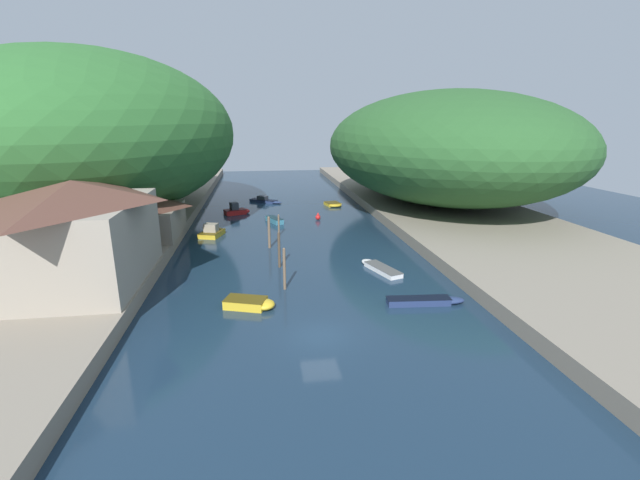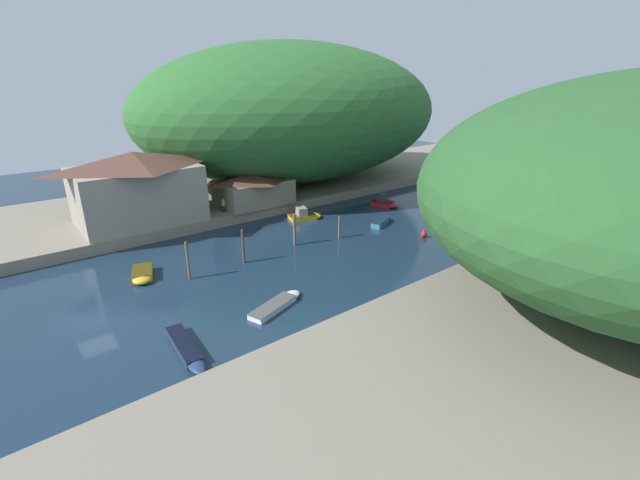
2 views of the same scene
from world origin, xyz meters
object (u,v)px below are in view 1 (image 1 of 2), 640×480
(person_on_quay, at_px, (145,244))
(boat_white_cruiser, at_px, (333,204))
(boat_near_quay, at_px, (273,219))
(boathouse_shed, at_px, (149,216))
(boat_yellow_tender, at_px, (237,210))
(channel_buoy_near, at_px, (318,217))
(person_by_boathouse, at_px, (149,238))
(boat_mid_channel, at_px, (213,232))
(boat_navy_launch, at_px, (428,301))
(waterfront_building, at_px, (78,231))
(boat_cabin_cruiser, at_px, (379,267))
(boat_red_skiff, at_px, (252,303))
(boat_open_rowboat, at_px, (266,201))

(person_on_quay, bearing_deg, boat_white_cruiser, -47.23)
(boat_near_quay, bearing_deg, boathouse_shed, -167.54)
(boat_yellow_tender, height_order, channel_buoy_near, boat_yellow_tender)
(boathouse_shed, relative_size, person_by_boathouse, 5.83)
(boathouse_shed, xyz_separation_m, channel_buoy_near, (20.12, 10.18, -3.00))
(boat_white_cruiser, bearing_deg, boat_yellow_tender, 3.23)
(boat_mid_channel, height_order, boat_yellow_tender, boat_yellow_tender)
(boat_navy_launch, bearing_deg, person_by_boathouse, -116.83)
(waterfront_building, height_order, channel_buoy_near, waterfront_building)
(waterfront_building, distance_m, boat_near_quay, 28.99)
(boat_cabin_cruiser, xyz_separation_m, person_by_boathouse, (-21.98, 6.36, 2.00))
(boat_yellow_tender, xyz_separation_m, person_by_boathouse, (-7.74, -20.63, 1.69))
(boat_navy_launch, relative_size, boat_cabin_cruiser, 1.08)
(boathouse_shed, height_order, boat_white_cruiser, boathouse_shed)
(boat_mid_channel, height_order, boat_cabin_cruiser, boat_mid_channel)
(person_on_quay, bearing_deg, person_by_boathouse, -3.10)
(channel_buoy_near, xyz_separation_m, person_by_boathouse, (-19.16, -15.08, 1.80))
(waterfront_building, height_order, boat_white_cruiser, waterfront_building)
(boathouse_shed, bearing_deg, boat_red_skiff, -58.31)
(waterfront_building, xyz_separation_m, boat_mid_channel, (8.10, 17.69, -4.91))
(boat_mid_channel, height_order, boat_open_rowboat, boat_mid_channel)
(boat_red_skiff, xyz_separation_m, boat_yellow_tender, (-2.47, 33.82, 0.19))
(boat_white_cruiser, relative_size, boat_cabin_cruiser, 0.65)
(boathouse_shed, height_order, boat_mid_channel, boathouse_shed)
(boat_cabin_cruiser, distance_m, channel_buoy_near, 21.62)
(boat_red_skiff, height_order, channel_buoy_near, channel_buoy_near)
(boat_white_cruiser, height_order, boat_open_rowboat, boat_open_rowboat)
(boat_red_skiff, bearing_deg, boat_cabin_cruiser, 138.90)
(waterfront_building, distance_m, boat_mid_channel, 20.07)
(person_on_quay, bearing_deg, waterfront_building, 150.33)
(boathouse_shed, xyz_separation_m, boat_cabin_cruiser, (22.93, -11.26, -3.19))
(waterfront_building, relative_size, boat_mid_channel, 3.06)
(boat_near_quay, bearing_deg, boat_white_cruiser, 20.71)
(person_on_quay, bearing_deg, boat_navy_launch, -124.36)
(boat_near_quay, height_order, person_by_boathouse, person_by_boathouse)
(boat_navy_launch, bearing_deg, boat_cabin_cruiser, -164.18)
(boat_near_quay, bearing_deg, boat_mid_channel, -163.63)
(boat_navy_launch, relative_size, channel_buoy_near, 5.61)
(person_by_boathouse, bearing_deg, boat_red_skiff, -123.39)
(boat_open_rowboat, distance_m, boat_cabin_cruiser, 37.07)
(boat_red_skiff, bearing_deg, boat_yellow_tender, -157.08)
(boathouse_shed, distance_m, channel_buoy_near, 22.74)
(boat_open_rowboat, bearing_deg, person_by_boathouse, 14.68)
(waterfront_building, bearing_deg, boat_mid_channel, 65.41)
(boathouse_shed, bearing_deg, waterfront_building, -97.36)
(channel_buoy_near, bearing_deg, boat_cabin_cruiser, -82.52)
(boat_yellow_tender, bearing_deg, boat_navy_launch, 4.17)
(boat_yellow_tender, bearing_deg, boat_cabin_cruiser, 7.68)
(boathouse_shed, xyz_separation_m, boat_near_quay, (13.80, 9.93, -3.08))
(boat_yellow_tender, bearing_deg, person_by_boathouse, -40.70)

